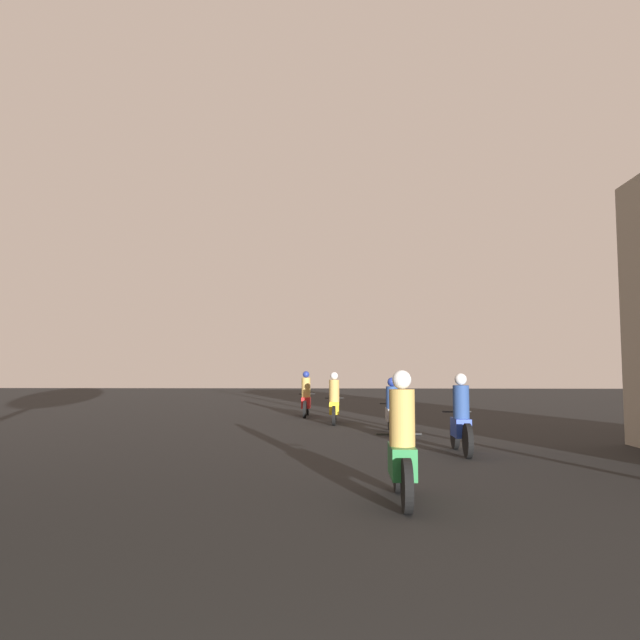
% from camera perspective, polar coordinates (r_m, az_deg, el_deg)
% --- Properties ---
extents(motorcycle_green, '(0.60, 1.89, 1.65)m').
position_cam_1_polar(motorcycle_green, '(8.05, 7.51, -11.69)').
color(motorcycle_green, black).
rests_on(motorcycle_green, ground_plane).
extents(motorcycle_blue, '(0.60, 2.06, 1.60)m').
position_cam_1_polar(motorcycle_blue, '(12.93, 12.76, -9.01)').
color(motorcycle_blue, black).
rests_on(motorcycle_blue, ground_plane).
extents(motorcycle_silver, '(0.60, 2.14, 1.48)m').
position_cam_1_polar(motorcycle_silver, '(16.96, 6.60, -8.22)').
color(motorcycle_silver, black).
rests_on(motorcycle_silver, ground_plane).
extents(motorcycle_yellow, '(0.60, 1.96, 1.62)m').
position_cam_1_polar(motorcycle_yellow, '(19.76, 1.31, -7.58)').
color(motorcycle_yellow, black).
rests_on(motorcycle_yellow, ground_plane).
extents(motorcycle_red, '(0.60, 2.05, 1.65)m').
position_cam_1_polar(motorcycle_red, '(22.78, -1.28, -7.19)').
color(motorcycle_red, black).
rests_on(motorcycle_red, ground_plane).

